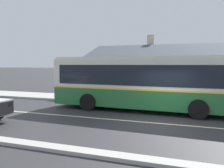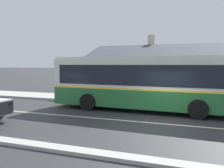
# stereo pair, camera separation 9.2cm
# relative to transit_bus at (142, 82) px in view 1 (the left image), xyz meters

# --- Properties ---
(ground_plane) EXTENTS (300.00, 300.00, 0.00)m
(ground_plane) POSITION_rel_transit_bus_xyz_m (1.59, -2.90, -1.70)
(ground_plane) COLOR #2D2D30
(sidewalk_far) EXTENTS (60.00, 3.00, 0.15)m
(sidewalk_far) POSITION_rel_transit_bus_xyz_m (1.59, 3.10, -1.63)
(sidewalk_far) COLOR #ADAAA3
(sidewalk_far) RESTS_ON ground
(curb_near) EXTENTS (60.00, 0.50, 0.12)m
(curb_near) POSITION_rel_transit_bus_xyz_m (1.59, -7.65, -1.64)
(curb_near) COLOR #ADAAA3
(curb_near) RESTS_ON ground
(lane_divider_stripe) EXTENTS (60.00, 0.16, 0.01)m
(lane_divider_stripe) POSITION_rel_transit_bus_xyz_m (1.59, -2.90, -1.70)
(lane_divider_stripe) COLOR beige
(lane_divider_stripe) RESTS_ON ground
(community_building) EXTENTS (23.50, 8.44, 5.69)m
(community_building) POSITION_rel_transit_bus_xyz_m (4.49, 10.37, 0.03)
(community_building) COLOR beige
(community_building) RESTS_ON ground
(transit_bus) EXTENTS (10.76, 3.06, 3.17)m
(transit_bus) POSITION_rel_transit_bus_xyz_m (0.00, 0.00, 0.00)
(transit_bus) COLOR #236633
(transit_bus) RESTS_ON ground
(bench_by_building) EXTENTS (1.68, 0.51, 0.94)m
(bench_by_building) POSITION_rel_transit_bus_xyz_m (-6.35, 2.47, -1.13)
(bench_by_building) COLOR brown
(bench_by_building) RESTS_ON sidewalk_far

